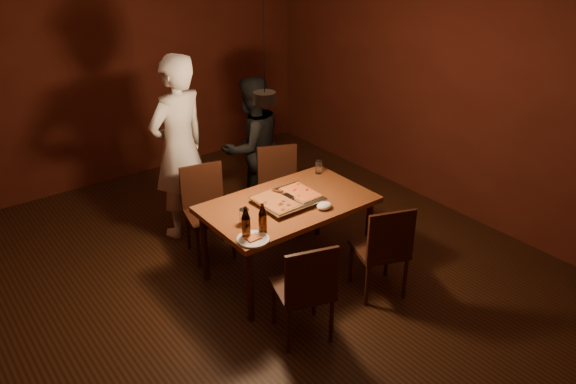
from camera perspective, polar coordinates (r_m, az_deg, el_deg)
room_shell at (r=4.61m, az=-2.31°, el=5.33°), size 6.00×6.00×6.00m
dining_table at (r=5.04m, az=-0.00°, el=-1.76°), size 1.50×0.90×0.75m
chair_far_left at (r=5.52m, az=-8.36°, el=-1.02°), size 0.50×0.50×0.49m
chair_far_right at (r=5.89m, az=-0.87°, el=1.12°), size 0.55×0.55×0.49m
chair_near_left at (r=4.32m, az=1.87°, el=-9.32°), size 0.53×0.53×0.49m
chair_near_right at (r=4.87m, az=9.76°, el=-5.19°), size 0.54×0.54×0.49m
pizza_tray at (r=4.98m, az=0.00°, el=-0.86°), size 0.57×0.47×0.05m
pizza_meat at (r=4.89m, az=-1.28°, el=-0.99°), size 0.29×0.43×0.02m
pizza_cheese at (r=5.05m, az=1.30°, el=-0.02°), size 0.23×0.37×0.02m
spatula at (r=4.97m, az=0.02°, el=-0.41°), size 0.16×0.26×0.04m
beer_bottle_a at (r=4.42m, az=-4.30°, el=-3.10°), size 0.07×0.07×0.27m
beer_bottle_b at (r=4.49m, az=-2.60°, el=-2.68°), size 0.07×0.07×0.26m
water_glass_left at (r=4.65m, az=-4.47°, el=-2.50°), size 0.08×0.08×0.13m
water_glass_right at (r=5.54m, az=3.13°, el=2.55°), size 0.07×0.07×0.13m
plate_slice at (r=4.45m, az=-3.57°, el=-4.79°), size 0.26×0.26×0.03m
napkin at (r=4.89m, az=3.71°, el=-1.40°), size 0.14×0.11×0.06m
diner_white at (r=5.73m, az=-10.98°, el=4.39°), size 0.79×0.62×1.90m
diner_dark at (r=6.14m, az=-3.69°, el=4.59°), size 0.80×0.65×1.55m
pendant_lamp at (r=4.49m, az=-2.40°, el=9.62°), size 0.18×0.18×1.10m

